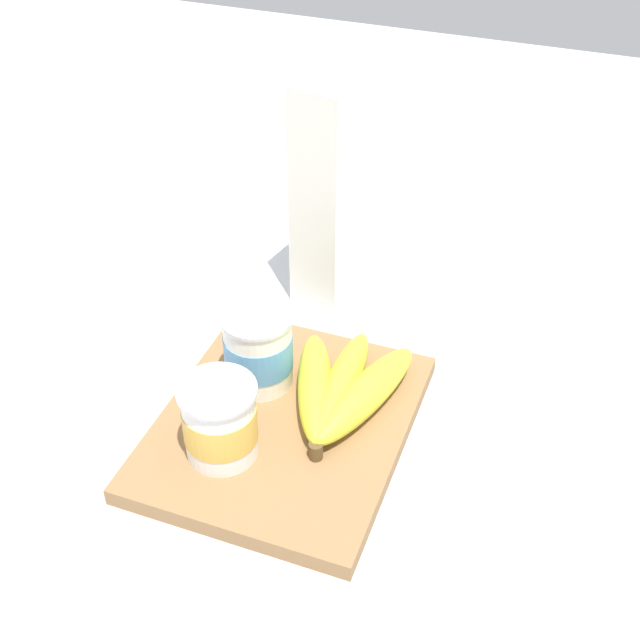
# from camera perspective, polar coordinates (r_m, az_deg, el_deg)

# --- Properties ---
(ground_plane) EXTENTS (2.40, 2.40, 0.00)m
(ground_plane) POSITION_cam_1_polar(r_m,az_deg,el_deg) (0.87, -2.44, -7.62)
(ground_plane) COLOR silver
(cutting_board) EXTENTS (0.29, 0.24, 0.02)m
(cutting_board) POSITION_cam_1_polar(r_m,az_deg,el_deg) (0.86, -2.45, -7.18)
(cutting_board) COLOR olive
(cutting_board) RESTS_ON ground_plane
(cereal_box) EXTENTS (0.20, 0.10, 0.28)m
(cereal_box) POSITION_cam_1_polar(r_m,az_deg,el_deg) (1.02, 2.33, 9.79)
(cereal_box) COLOR white
(cereal_box) RESTS_ON ground_plane
(yogurt_cup_front) EXTENTS (0.08, 0.08, 0.08)m
(yogurt_cup_front) POSITION_cam_1_polar(r_m,az_deg,el_deg) (0.80, -6.83, -6.84)
(yogurt_cup_front) COLOR white
(yogurt_cup_front) RESTS_ON cutting_board
(yogurt_cup_back) EXTENTS (0.07, 0.07, 0.09)m
(yogurt_cup_back) POSITION_cam_1_polar(r_m,az_deg,el_deg) (0.87, -4.23, -1.99)
(yogurt_cup_back) COLOR white
(yogurt_cup_back) RESTS_ON cutting_board
(banana_bunch) EXTENTS (0.18, 0.14, 0.04)m
(banana_bunch) POSITION_cam_1_polar(r_m,az_deg,el_deg) (0.86, 1.49, -4.75)
(banana_bunch) COLOR yellow
(banana_bunch) RESTS_ON cutting_board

